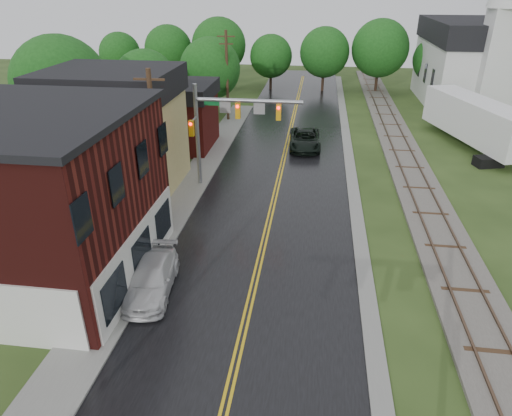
% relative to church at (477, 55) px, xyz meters
% --- Properties ---
extents(main_road, '(10.00, 90.00, 0.02)m').
position_rel_church_xyz_m(main_road, '(-20.00, -23.74, -5.83)').
color(main_road, black).
rests_on(main_road, ground).
extents(curb_right, '(0.80, 70.00, 0.12)m').
position_rel_church_xyz_m(curb_right, '(-14.60, -18.74, -5.83)').
color(curb_right, gray).
rests_on(curb_right, ground).
extents(sidewalk_left, '(2.40, 50.00, 0.12)m').
position_rel_church_xyz_m(sidewalk_left, '(-26.20, -28.74, -5.83)').
color(sidewalk_left, gray).
rests_on(sidewalk_left, ground).
extents(yellow_house, '(8.00, 7.00, 6.40)m').
position_rel_church_xyz_m(yellow_house, '(-31.00, -27.74, -2.63)').
color(yellow_house, tan).
rests_on(yellow_house, ground).
extents(darkred_building, '(7.00, 6.00, 4.40)m').
position_rel_church_xyz_m(darkred_building, '(-30.00, -18.74, -3.63)').
color(darkred_building, '#3F0F0C').
rests_on(darkred_building, ground).
extents(church, '(10.40, 18.40, 20.00)m').
position_rel_church_xyz_m(church, '(0.00, 0.00, 0.00)').
color(church, silver).
rests_on(church, ground).
extents(railroad, '(3.20, 80.00, 0.30)m').
position_rel_church_xyz_m(railroad, '(-10.00, -18.74, -5.73)').
color(railroad, '#59544C').
rests_on(railroad, ground).
extents(traffic_signal_far, '(7.34, 0.43, 7.20)m').
position_rel_church_xyz_m(traffic_signal_far, '(-23.47, -26.74, -0.86)').
color(traffic_signal_far, gray).
rests_on(traffic_signal_far, ground).
extents(utility_pole_b, '(1.80, 0.28, 9.00)m').
position_rel_church_xyz_m(utility_pole_b, '(-26.80, -31.74, -1.11)').
color(utility_pole_b, '#382616').
rests_on(utility_pole_b, ground).
extents(utility_pole_c, '(1.80, 0.28, 9.00)m').
position_rel_church_xyz_m(utility_pole_c, '(-26.80, -9.74, -1.11)').
color(utility_pole_c, '#382616').
rests_on(utility_pole_c, ground).
extents(tree_left_b, '(7.60, 7.60, 9.69)m').
position_rel_church_xyz_m(tree_left_b, '(-37.85, -21.84, -0.12)').
color(tree_left_b, black).
rests_on(tree_left_b, ground).
extents(tree_left_c, '(6.00, 6.00, 7.65)m').
position_rel_church_xyz_m(tree_left_c, '(-33.85, -13.84, -1.32)').
color(tree_left_c, black).
rests_on(tree_left_c, ground).
extents(tree_left_e, '(6.40, 6.40, 8.16)m').
position_rel_church_xyz_m(tree_left_e, '(-28.85, -7.84, -1.02)').
color(tree_left_e, black).
rests_on(tree_left_e, ground).
extents(suv_dark, '(2.90, 5.81, 1.58)m').
position_rel_church_xyz_m(suv_dark, '(-18.39, -17.71, -5.04)').
color(suv_dark, black).
rests_on(suv_dark, ground).
extents(pickup_white, '(2.53, 5.14, 1.44)m').
position_rel_church_xyz_m(pickup_white, '(-24.73, -39.54, -5.12)').
color(pickup_white, silver).
rests_on(pickup_white, ground).
extents(semi_trailer, '(6.45, 13.45, 4.10)m').
position_rel_church_xyz_m(semi_trailer, '(-3.69, -15.28, -3.42)').
color(semi_trailer, black).
rests_on(semi_trailer, ground).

